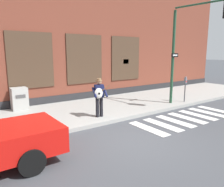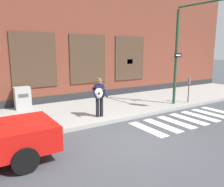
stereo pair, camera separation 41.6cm
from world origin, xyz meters
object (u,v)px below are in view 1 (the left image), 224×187
object	(u,v)px
parking_meter	(185,85)
utility_box	(19,99)
busker	(99,95)
traffic_light	(194,36)

from	to	relation	value
parking_meter	utility_box	size ratio (longest dim) A/B	1.34
busker	traffic_light	distance (m)	5.52
traffic_light	busker	bearing A→B (deg)	167.23
parking_meter	utility_box	world-z (taller)	parking_meter
traffic_light	parking_meter	size ratio (longest dim) A/B	3.54
busker	utility_box	bearing A→B (deg)	127.17
parking_meter	utility_box	distance (m)	8.78
utility_box	traffic_light	bearing A→B (deg)	-31.09
traffic_light	parking_meter	bearing A→B (deg)	48.87
busker	traffic_light	xyz separation A→B (m)	(4.78, -1.08, 2.56)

